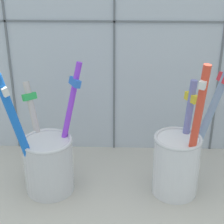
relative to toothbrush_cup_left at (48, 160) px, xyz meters
The scene contains 4 objects.
counter_slab 10.41cm from the toothbrush_cup_left, ahead, with size 64.00×22.00×2.00cm, color #BCB7AD.
tile_wall_back 22.17cm from the toothbrush_cup_left, 55.76° to the left, with size 64.00×2.20×45.00cm.
toothbrush_cup_left is the anchor object (origin of this frame).
toothbrush_cup_right 17.62cm from the toothbrush_cup_left, ahead, with size 9.91×6.56×18.98cm.
Camera 1 is at (1.21, -43.15, 33.30)cm, focal length 59.26 mm.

